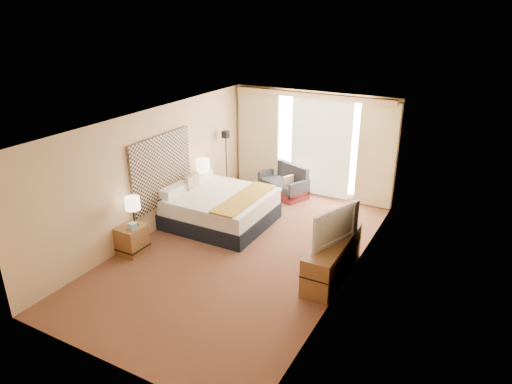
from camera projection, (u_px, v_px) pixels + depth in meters
The scene contains 21 objects.
floor at pixel (243, 251), 8.98m from camera, with size 4.20×7.00×0.02m, color #501718.
ceiling at pixel (241, 121), 8.00m from camera, with size 4.20×7.00×0.02m, color white.
wall_back at pixel (312, 144), 11.34m from camera, with size 4.20×0.02×2.60m, color tan.
wall_front at pixel (101, 282), 5.63m from camera, with size 4.20×0.02×2.60m, color tan.
wall_left at pixel (154, 172), 9.41m from camera, with size 0.02×7.00×2.60m, color tan.
wall_right at pixel (351, 212), 7.56m from camera, with size 0.02×7.00×2.60m, color tan.
headboard at pixel (162, 170), 9.56m from camera, with size 0.06×1.85×1.50m, color black.
nightstand_left at pixel (132, 239), 8.84m from camera, with size 0.45×0.52×0.55m, color brown.
nightstand_right at pixel (205, 196), 10.88m from camera, with size 0.45×0.52×0.55m, color brown.
media_dresser at pixel (332, 258), 8.04m from camera, with size 0.50×1.80×0.70m, color brown.
window at pixel (321, 144), 11.20m from camera, with size 2.30×0.02×2.30m, color white.
curtains at pixel (311, 140), 11.21m from camera, with size 4.12×0.19×2.56m.
bed at pixel (220, 208), 10.00m from camera, with size 2.09×1.91×1.01m.
loveseat at pixel (285, 185), 11.58m from camera, with size 1.41×1.10×0.78m.
floor_lamp at pixel (226, 150), 11.33m from camera, with size 0.21×0.21×1.64m.
desk_chair at pixel (344, 233), 8.57m from camera, with size 0.56×0.56×1.14m.
lamp_left at pixel (132, 204), 8.59m from camera, with size 0.28×0.28×0.59m.
lamp_right at pixel (203, 165), 10.58m from camera, with size 0.30×0.30×0.64m.
tissue_box at pixel (133, 226), 8.62m from camera, with size 0.13×0.13×0.12m, color #7DA9C2.
telephone at pixel (206, 183), 10.77m from camera, with size 0.19×0.15×0.08m, color black.
television at pixel (331, 224), 7.77m from camera, with size 1.13×0.15×0.65m, color black.
Camera 1 is at (3.97, -6.81, 4.46)m, focal length 32.00 mm.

